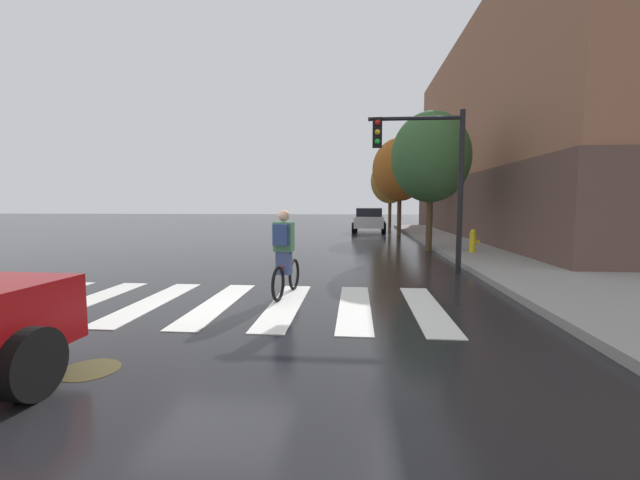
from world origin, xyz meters
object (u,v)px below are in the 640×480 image
(cyclist, at_px, (284,254))
(street_tree_mid, at_px, (400,170))
(sedan_mid, at_px, (369,219))
(street_tree_far, at_px, (390,181))
(traffic_light_near, at_px, (429,163))
(manhole_cover, at_px, (89,370))
(fire_hydrant, at_px, (473,241))
(street_tree_near, at_px, (431,157))

(cyclist, relative_size, street_tree_mid, 0.31)
(sedan_mid, height_order, street_tree_far, street_tree_far)
(cyclist, height_order, traffic_light_near, traffic_light_near)
(manhole_cover, distance_m, fire_hydrant, 12.32)
(cyclist, height_order, street_tree_mid, street_tree_mid)
(manhole_cover, bearing_deg, fire_hydrant, 55.87)
(cyclist, bearing_deg, sedan_mid, 83.09)
(sedan_mid, bearing_deg, fire_hydrant, -75.29)
(sedan_mid, relative_size, fire_hydrant, 5.71)
(sedan_mid, xyz_separation_m, street_tree_mid, (1.61, -2.68, 2.93))
(sedan_mid, bearing_deg, street_tree_mid, -59.09)
(sedan_mid, relative_size, street_tree_near, 0.85)
(manhole_cover, height_order, cyclist, cyclist)
(manhole_cover, bearing_deg, sedan_mid, 80.33)
(manhole_cover, bearing_deg, street_tree_mid, 74.55)
(manhole_cover, xyz_separation_m, traffic_light_near, (4.77, 6.82, 2.86))
(manhole_cover, relative_size, street_tree_far, 0.13)
(street_tree_far, bearing_deg, cyclist, -99.67)
(sedan_mid, bearing_deg, manhole_cover, -99.67)
(fire_hydrant, relative_size, street_tree_far, 0.15)
(sedan_mid, bearing_deg, street_tree_near, -79.57)
(traffic_light_near, bearing_deg, street_tree_mid, 87.26)
(fire_hydrant, height_order, street_tree_far, street_tree_far)
(manhole_cover, bearing_deg, cyclist, 67.20)
(sedan_mid, distance_m, fire_hydrant, 12.36)
(traffic_light_near, distance_m, street_tree_far, 19.78)
(traffic_light_near, height_order, street_tree_far, street_tree_far)
(cyclist, height_order, street_tree_far, street_tree_far)
(street_tree_near, bearing_deg, manhole_cover, -115.94)
(cyclist, distance_m, street_tree_near, 9.46)
(traffic_light_near, xyz_separation_m, street_tree_far, (0.67, 19.76, 0.59))
(street_tree_near, distance_m, street_tree_far, 14.88)
(sedan_mid, height_order, traffic_light_near, traffic_light_near)
(street_tree_mid, xyz_separation_m, street_tree_far, (0.06, 7.12, -0.27))
(sedan_mid, distance_m, street_tree_near, 10.97)
(manhole_cover, relative_size, street_tree_mid, 0.12)
(fire_hydrant, bearing_deg, traffic_light_near, -122.33)
(manhole_cover, relative_size, sedan_mid, 0.14)
(cyclist, xyz_separation_m, traffic_light_near, (3.24, 3.17, 2.02))
(manhole_cover, xyz_separation_m, cyclist, (1.53, 3.64, 0.84))
(sedan_mid, bearing_deg, street_tree_far, 69.41)
(cyclist, distance_m, traffic_light_near, 4.97)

